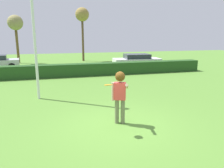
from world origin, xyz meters
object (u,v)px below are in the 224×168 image
at_px(frisbee, 108,85).
at_px(person, 120,91).
at_px(parked_car_white, 137,60).
at_px(lamppost, 33,15).
at_px(birch_tree, 82,16).
at_px(bare_elm_tree, 15,24).

bearing_deg(frisbee, person, 47.75).
xyz_separation_m(person, parked_car_white, (5.30, 11.85, -0.44)).
relative_size(frisbee, lamppost, 0.03).
bearing_deg(person, lamppost, 126.20).
relative_size(frisbee, parked_car_white, 0.06).
xyz_separation_m(frisbee, birch_tree, (1.91, 19.09, 3.42)).
distance_m(lamppost, bare_elm_tree, 14.58).
relative_size(person, bare_elm_tree, 0.36).
bearing_deg(frisbee, parked_car_white, 64.86).
bearing_deg(frisbee, lamppost, 117.02).
bearing_deg(birch_tree, frisbee, -95.71).
relative_size(frisbee, bare_elm_tree, 0.05).
bearing_deg(bare_elm_tree, person, -73.07).
height_order(person, lamppost, lamppost).
xyz_separation_m(person, birch_tree, (1.36, 18.49, 3.80)).
distance_m(lamppost, parked_car_white, 11.82).
distance_m(person, lamppost, 5.45).
bearing_deg(person, bare_elm_tree, 106.93).
bearing_deg(birch_tree, bare_elm_tree, -177.25).
xyz_separation_m(birch_tree, bare_elm_tree, (-6.89, -0.33, -0.92)).
bearing_deg(parked_car_white, person, -114.09).
distance_m(person, frisbee, 0.90).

